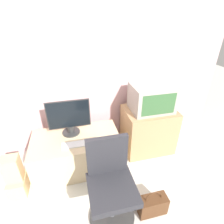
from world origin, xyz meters
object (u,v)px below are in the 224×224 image
object	(u,v)px
main_monitor	(69,118)
office_chair	(111,186)
handbag	(152,205)
keyboard	(74,145)
crt_tv	(152,98)
mouse	(91,140)
cardboard_box_lower	(19,185)

from	to	relation	value
main_monitor	office_chair	distance (m)	1.04
handbag	keyboard	bearing A→B (deg)	135.05
keyboard	crt_tv	world-z (taller)	crt_tv
keyboard	mouse	xyz separation A→B (m)	(0.22, 0.03, 0.01)
crt_tv	office_chair	size ratio (longest dim) A/B	0.62
keyboard	cardboard_box_lower	bearing A→B (deg)	-170.46
office_chair	cardboard_box_lower	bearing A→B (deg)	153.12
crt_tv	cardboard_box_lower	bearing A→B (deg)	-167.84
crt_tv	cardboard_box_lower	size ratio (longest dim) A/B	2.16
office_chair	cardboard_box_lower	distance (m)	1.21
main_monitor	office_chair	world-z (taller)	main_monitor
main_monitor	crt_tv	size ratio (longest dim) A/B	0.96
keyboard	mouse	world-z (taller)	mouse
office_chair	cardboard_box_lower	size ratio (longest dim) A/B	3.46
main_monitor	handbag	xyz separation A→B (m)	(0.79, -1.04, -0.62)
mouse	cardboard_box_lower	distance (m)	1.04
crt_tv	office_chair	bearing A→B (deg)	-131.73
mouse	crt_tv	xyz separation A→B (m)	(0.93, 0.25, 0.39)
keyboard	office_chair	xyz separation A→B (m)	(0.31, -0.65, -0.08)
office_chair	handbag	size ratio (longest dim) A/B	2.80
office_chair	crt_tv	bearing A→B (deg)	48.27
main_monitor	mouse	distance (m)	0.42
cardboard_box_lower	main_monitor	bearing A→B (deg)	29.80
cardboard_box_lower	keyboard	bearing A→B (deg)	9.54
office_chair	handbag	bearing A→B (deg)	-13.72
mouse	office_chair	distance (m)	0.69
mouse	cardboard_box_lower	bearing A→B (deg)	-171.08
main_monitor	crt_tv	xyz separation A→B (m)	(1.17, 0.00, 0.15)
crt_tv	keyboard	bearing A→B (deg)	-166.20
mouse	cardboard_box_lower	xyz separation A→B (m)	(-0.95, -0.15, -0.40)
crt_tv	handbag	distance (m)	1.35
mouse	crt_tv	bearing A→B (deg)	15.39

